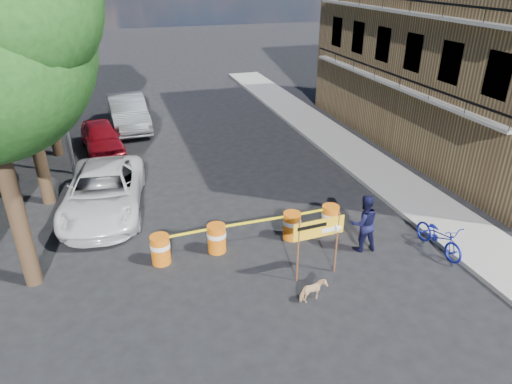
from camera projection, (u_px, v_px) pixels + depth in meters
ground at (290, 278)px, 12.76m from camera, size 120.00×120.00×0.00m
sidewalk_east at (373, 168)px, 19.54m from camera, size 2.40×40.00×0.15m
apartment_building at (480, 12)px, 20.19m from camera, size 8.00×16.00×12.00m
tree_mid_a at (13, 32)px, 14.23m from camera, size 5.25×5.00×8.68m
tree_far at (42, 3)px, 22.67m from camera, size 5.04×4.80×8.84m
streetlamp at (56, 68)px, 17.30m from camera, size 1.25×0.18×8.00m
barrel_far_left at (160, 249)px, 13.25m from camera, size 0.58×0.58×0.90m
barrel_mid_left at (217, 238)px, 13.79m from camera, size 0.58×0.58×0.90m
barrel_mid_right at (292, 225)px, 14.47m from camera, size 0.58×0.58×0.90m
barrel_far_right at (330, 218)px, 14.88m from camera, size 0.58×0.58×0.90m
detour_sign at (325, 232)px, 12.29m from camera, size 1.51×0.29×1.94m
pedestrian at (364, 223)px, 13.70m from camera, size 0.97×0.79×1.83m
bicycle at (442, 223)px, 13.58m from camera, size 0.73×1.06×1.93m
dog at (313, 291)px, 11.78m from camera, size 0.78×0.49×0.62m
suv_white at (104, 192)px, 15.91m from camera, size 3.27×5.86×1.55m
sedan_red at (101, 137)px, 21.23m from camera, size 2.15×4.24×1.38m
sedan_silver at (128, 112)px, 24.28m from camera, size 2.09×5.32×1.72m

